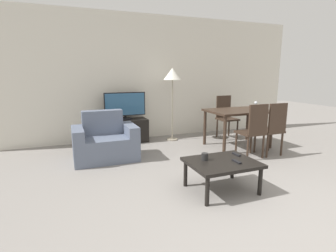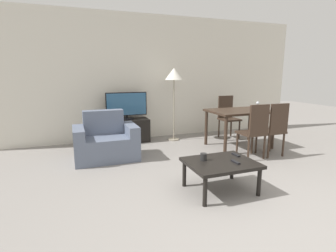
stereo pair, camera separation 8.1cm
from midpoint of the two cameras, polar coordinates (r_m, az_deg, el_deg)
name	(u,v)px [view 2 (the right image)]	position (r m, az deg, el deg)	size (l,w,h in m)	color
ground_plane	(282,225)	(2.98, 24.32, -18.98)	(18.00, 18.00, 0.00)	gray
wall_back	(157,78)	(6.01, -2.02, 10.44)	(7.13, 0.06, 2.70)	silver
armchair	(106,142)	(4.62, -12.91, -3.44)	(1.05, 0.69, 0.82)	slate
tv_stand	(127,131)	(5.67, -8.43, -1.00)	(0.91, 0.41, 0.49)	black
tv	(127,106)	(5.58, -8.59, 4.34)	(0.86, 0.30, 0.57)	black
coffee_table	(221,165)	(3.35, 12.09, -8.29)	(0.84, 0.67, 0.39)	black
dining_table	(239,115)	(5.37, 15.71, 2.35)	(1.19, 0.84, 0.74)	#38281E
dining_chair_near	(255,129)	(4.69, 18.81, -0.65)	(0.40, 0.40, 0.95)	#38281E
dining_chair_far	(228,115)	(6.10, 13.20, 2.35)	(0.40, 0.40, 0.95)	#38281E
dining_chair_near_right	(274,127)	(4.96, 22.54, -0.28)	(0.40, 0.40, 0.95)	#38281E
floor_lamp	(174,77)	(5.64, 1.73, 10.61)	(0.38, 0.38, 1.56)	gray
remote_primary	(236,155)	(3.61, 15.18, -6.06)	(0.04, 0.15, 0.02)	black
remote_secondary	(235,162)	(3.33, 15.15, -7.55)	(0.04, 0.15, 0.02)	black
cup_white_near	(203,157)	(3.32, 8.43, -6.67)	(0.08, 0.08, 0.09)	black
wine_glass_left	(258,104)	(5.69, 19.34, 4.63)	(0.07, 0.07, 0.15)	silver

